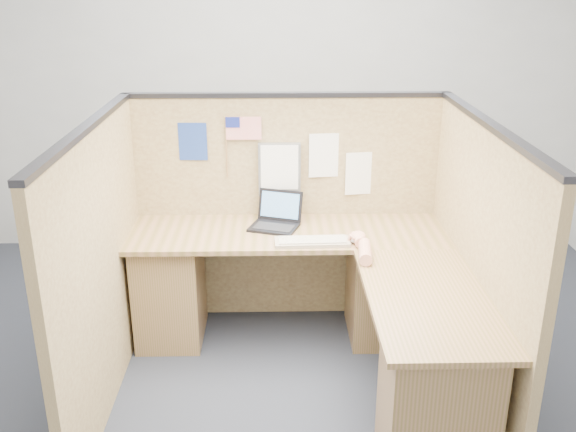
{
  "coord_description": "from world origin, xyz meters",
  "views": [
    {
      "loc": [
        -0.08,
        -3.0,
        2.22
      ],
      "look_at": [
        -0.0,
        0.5,
        0.9
      ],
      "focal_mm": 40.0,
      "sensor_mm": 36.0,
      "label": 1
    }
  ],
  "objects_px": {
    "laptop": "(274,218)",
    "keyboard": "(312,241)",
    "mouse": "(358,240)",
    "l_desk": "(321,310)"
  },
  "relations": [
    {
      "from": "laptop",
      "to": "keyboard",
      "type": "xyz_separation_m",
      "value": [
        0.23,
        -0.3,
        -0.04
      ]
    },
    {
      "from": "keyboard",
      "to": "laptop",
      "type": "bearing_deg",
      "value": 125.02
    },
    {
      "from": "l_desk",
      "to": "keyboard",
      "type": "distance_m",
      "value": 0.4
    },
    {
      "from": "mouse",
      "to": "l_desk",
      "type": "bearing_deg",
      "value": -139.94
    },
    {
      "from": "l_desk",
      "to": "keyboard",
      "type": "height_order",
      "value": "keyboard"
    },
    {
      "from": "laptop",
      "to": "keyboard",
      "type": "bearing_deg",
      "value": -34.16
    },
    {
      "from": "keyboard",
      "to": "mouse",
      "type": "bearing_deg",
      "value": -1.88
    },
    {
      "from": "l_desk",
      "to": "mouse",
      "type": "height_order",
      "value": "mouse"
    },
    {
      "from": "keyboard",
      "to": "mouse",
      "type": "relative_size",
      "value": 4.1
    },
    {
      "from": "l_desk",
      "to": "laptop",
      "type": "height_order",
      "value": "laptop"
    }
  ]
}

